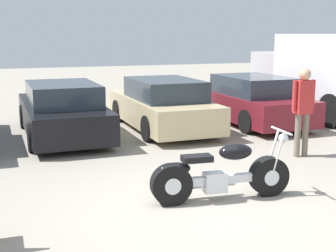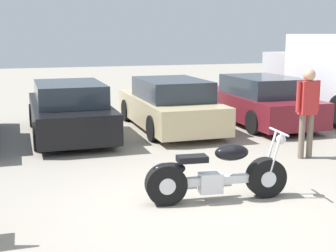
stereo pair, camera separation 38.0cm
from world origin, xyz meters
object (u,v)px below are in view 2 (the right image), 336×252
Objects in this scene: parked_car_black at (69,110)px; parked_car_champagne at (169,105)px; motorcycle at (215,175)px; parked_car_maroon at (258,101)px; person_standing at (308,105)px.

parked_car_black is 1.00× the size of parked_car_champagne.
motorcycle is 5.47m from parked_car_champagne.
person_standing is (-0.90, -3.63, 0.45)m from parked_car_maroon.
person_standing is at bearing -104.00° from parked_car_maroon.
parked_car_maroon is (5.17, 0.03, 0.00)m from parked_car_black.
parked_car_maroon is at bearing 76.00° from person_standing.
motorcycle is at bearing -147.81° from person_standing.
parked_car_maroon is (3.61, 5.33, 0.23)m from motorcycle.
parked_car_black reaches higher than motorcycle.
parked_car_champagne is (1.03, 5.37, 0.23)m from motorcycle.
motorcycle is 5.53m from parked_car_black.
parked_car_black is 2.48× the size of person_standing.
parked_car_champagne is at bearing 179.18° from parked_car_maroon.
parked_car_black is 5.60m from person_standing.
motorcycle is 1.21× the size of person_standing.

